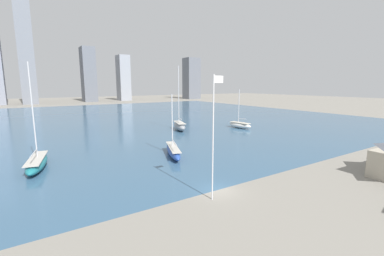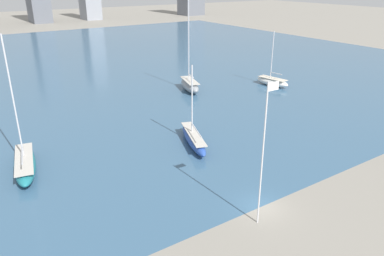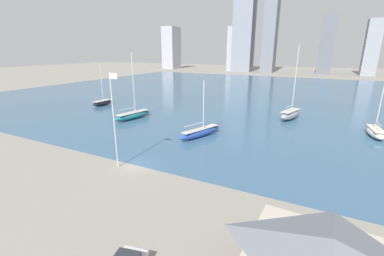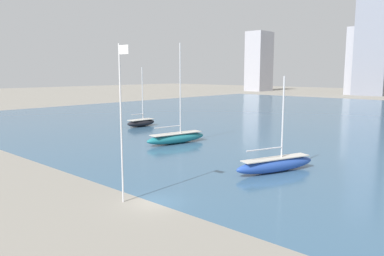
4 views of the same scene
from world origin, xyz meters
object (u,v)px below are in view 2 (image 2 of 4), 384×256
at_px(flag_pole, 263,152).
at_px(sailboat_white, 272,82).
at_px(sailboat_teal, 25,164).
at_px(sailboat_gray, 190,85).
at_px(sailboat_blue, 193,138).

relative_size(flag_pole, sailboat_white, 1.22).
height_order(flag_pole, sailboat_teal, sailboat_teal).
xyz_separation_m(sailboat_teal, sailboat_gray, (33.19, 16.43, 0.27)).
relative_size(sailboat_white, sailboat_blue, 1.03).
bearing_deg(sailboat_gray, sailboat_teal, -136.49).
xyz_separation_m(sailboat_teal, sailboat_white, (49.07, 10.23, -0.03)).
distance_m(sailboat_gray, sailboat_blue, 24.98).
height_order(flag_pole, sailboat_blue, flag_pole).
xyz_separation_m(flag_pole, sailboat_blue, (4.56, 17.10, -6.13)).
bearing_deg(flag_pole, sailboat_blue, 75.06).
bearing_deg(flag_pole, sailboat_white, 43.41).
height_order(sailboat_gray, sailboat_blue, sailboat_gray).
height_order(flag_pole, sailboat_white, flag_pole).
bearing_deg(sailboat_white, sailboat_teal, -176.45).
relative_size(sailboat_gray, sailboat_white, 1.57).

